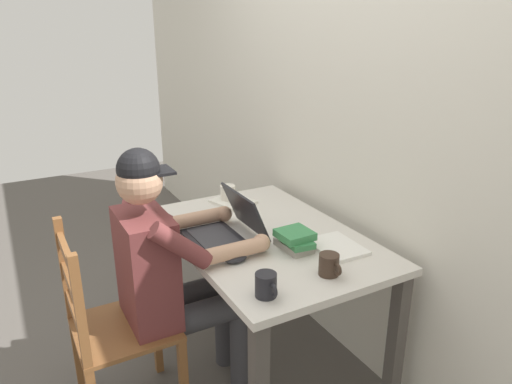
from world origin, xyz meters
The scene contains 13 objects.
ground_plane centered at (0.00, 0.00, 0.00)m, with size 8.00×8.00×0.00m, color #56514C.
back_wall centered at (0.00, 0.48, 1.30)m, with size 6.00×0.04×2.60m.
desk centered at (0.00, 0.00, 0.65)m, with size 1.21×0.80×0.75m.
seated_person centered at (-0.03, -0.47, 0.68)m, with size 0.50×0.60×1.24m.
wooden_chair centered at (-0.03, -0.75, 0.46)m, with size 0.42×0.42×0.94m.
laptop centered at (-0.05, -0.18, 0.80)m, with size 0.33×0.32×0.22m.
computer_mouse centered at (0.18, -0.25, 0.77)m, with size 0.06×0.10×0.03m, color #232328.
coffee_mug_white centered at (-0.47, 0.03, 0.80)m, with size 0.12×0.08×0.10m.
coffee_mug_dark centered at (0.46, 0.03, 0.80)m, with size 0.12×0.08×0.09m.
coffee_mug_spare centered at (0.48, -0.27, 0.80)m, with size 0.12×0.08×0.09m.
book_stack_main centered at (0.20, 0.03, 0.80)m, with size 0.20×0.15×0.09m.
paper_pile_near_laptop centered at (-0.45, 0.04, 0.76)m, with size 0.22×0.18×0.02m, color silver.
paper_pile_back_corner centered at (0.29, 0.20, 0.76)m, with size 0.25×0.19×0.02m, color white.
Camera 1 is at (1.80, -1.05, 1.71)m, focal length 33.46 mm.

